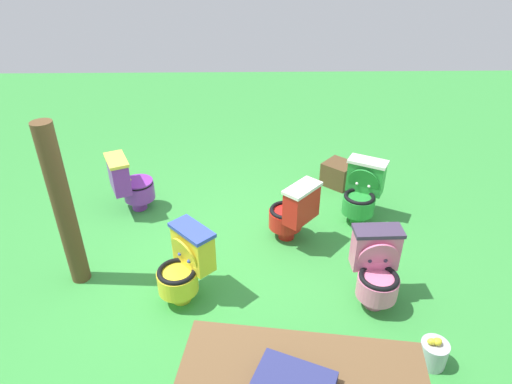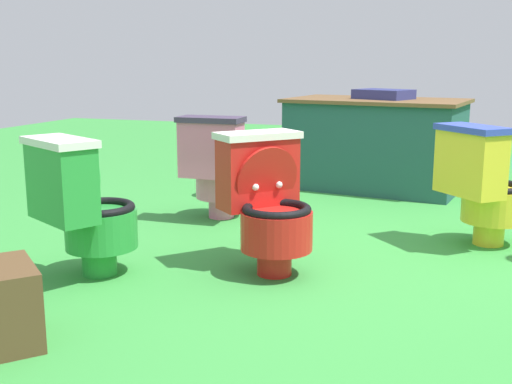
# 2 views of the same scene
# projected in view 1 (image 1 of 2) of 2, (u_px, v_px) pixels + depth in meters

# --- Properties ---
(ground) EXTENTS (14.00, 14.00, 0.00)m
(ground) POSITION_uv_depth(u_px,v_px,m) (228.00, 264.00, 4.62)
(ground) COLOR green
(toilet_red) EXTENTS (0.63, 0.63, 0.73)m
(toilet_red) POSITION_uv_depth(u_px,v_px,m) (293.00, 212.00, 4.79)
(toilet_red) COLOR red
(toilet_red) RESTS_ON ground
(toilet_pink) EXTENTS (0.44, 0.50, 0.73)m
(toilet_pink) POSITION_uv_depth(u_px,v_px,m) (376.00, 268.00, 4.00)
(toilet_pink) COLOR pink
(toilet_pink) RESTS_ON ground
(toilet_yellow) EXTENTS (0.63, 0.63, 0.73)m
(toilet_yellow) POSITION_uv_depth(u_px,v_px,m) (185.00, 265.00, 4.04)
(toilet_yellow) COLOR yellow
(toilet_yellow) RESTS_ON ground
(toilet_purple) EXTENTS (0.61, 0.57, 0.73)m
(toilet_purple) POSITION_uv_depth(u_px,v_px,m) (130.00, 183.00, 5.31)
(toilet_purple) COLOR purple
(toilet_purple) RESTS_ON ground
(toilet_green) EXTENTS (0.59, 0.62, 0.73)m
(toilet_green) POSITION_uv_depth(u_px,v_px,m) (362.00, 191.00, 5.15)
(toilet_green) COLOR green
(toilet_green) RESTS_ON ground
(wooden_post) EXTENTS (0.18, 0.18, 1.66)m
(wooden_post) POSITION_uv_depth(u_px,v_px,m) (63.00, 208.00, 4.01)
(wooden_post) COLOR brown
(wooden_post) RESTS_ON ground
(small_crate) EXTENTS (0.51, 0.51, 0.32)m
(small_crate) POSITION_uv_depth(u_px,v_px,m) (338.00, 174.00, 5.96)
(small_crate) COLOR brown
(small_crate) RESTS_ON ground
(lemon_bucket) EXTENTS (0.22, 0.22, 0.28)m
(lemon_bucket) POSITION_uv_depth(u_px,v_px,m) (433.00, 353.00, 3.52)
(lemon_bucket) COLOR #B7B7BF
(lemon_bucket) RESTS_ON ground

